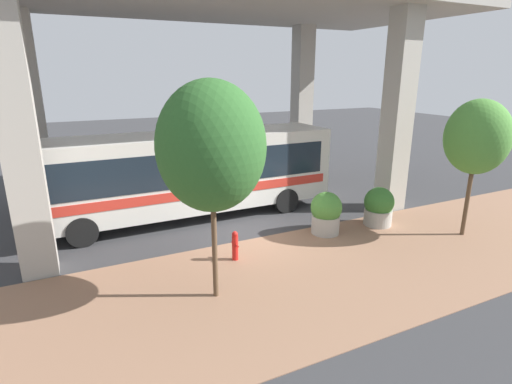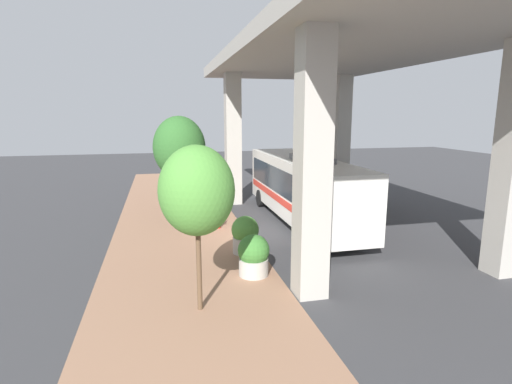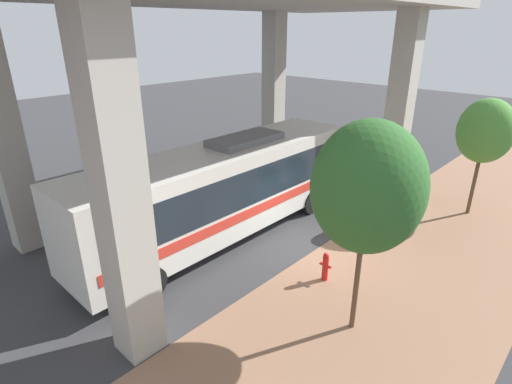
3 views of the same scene
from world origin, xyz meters
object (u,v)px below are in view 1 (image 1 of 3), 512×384
(planter_front, at_px, (379,207))
(planter_middle, at_px, (326,213))
(fire_hydrant, at_px, (235,246))
(street_tree_near, at_px, (477,137))
(bus, at_px, (188,170))
(street_tree_far, at_px, (211,147))

(planter_front, xyz_separation_m, planter_middle, (0.17, 2.22, 0.05))
(fire_hydrant, relative_size, street_tree_near, 0.20)
(fire_hydrant, bearing_deg, planter_front, -86.42)
(bus, relative_size, planter_middle, 7.44)
(planter_front, xyz_separation_m, street_tree_far, (-2.02, 7.11, 3.11))
(planter_middle, bearing_deg, street_tree_near, -117.47)
(street_tree_far, bearing_deg, street_tree_near, -90.00)
(bus, height_order, planter_middle, bus)
(fire_hydrant, height_order, street_tree_near, street_tree_near)
(planter_middle, distance_m, street_tree_near, 5.45)
(bus, xyz_separation_m, planter_front, (-3.90, -5.99, -1.19))
(bus, relative_size, fire_hydrant, 12.09)
(street_tree_near, xyz_separation_m, street_tree_far, (0.00, 9.11, 0.40))
(planter_middle, bearing_deg, planter_front, -94.49)
(fire_hydrant, relative_size, planter_front, 0.64)
(planter_middle, bearing_deg, fire_hydrant, 98.42)
(street_tree_far, bearing_deg, bus, -10.68)
(planter_front, relative_size, planter_middle, 0.96)
(fire_hydrant, distance_m, planter_front, 5.89)
(bus, relative_size, street_tree_far, 2.11)
(street_tree_near, bearing_deg, planter_middle, 62.53)
(fire_hydrant, xyz_separation_m, planter_front, (0.37, -5.88, 0.24))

